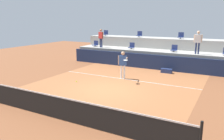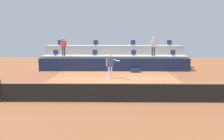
{
  "view_description": "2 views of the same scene",
  "coord_description": "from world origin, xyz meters",
  "px_view_note": "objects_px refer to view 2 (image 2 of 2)",
  "views": [
    {
      "loc": [
        5.73,
        -9.9,
        3.68
      ],
      "look_at": [
        0.38,
        -0.09,
        1.14
      ],
      "focal_mm": 36.08,
      "sensor_mm": 36.0,
      "label": 1
    },
    {
      "loc": [
        0.1,
        -15.06,
        3.06
      ],
      "look_at": [
        -0.1,
        -0.26,
        0.99
      ],
      "focal_mm": 39.7,
      "sensor_mm": 36.0,
      "label": 2
    }
  ],
  "objects_px": {
    "stadium_chair_lower_far_left": "(56,53)",
    "stadium_chair_lower_far_right": "(173,53)",
    "stadium_chair_lower_right": "(134,53)",
    "stadium_chair_upper_far_left": "(60,43)",
    "tennis_ball": "(95,79)",
    "equipment_bag": "(135,71)",
    "tennis_player": "(110,64)",
    "stadium_chair_upper_left": "(96,43)",
    "stadium_chair_upper_far_right": "(170,43)",
    "stadium_chair_upper_right": "(133,43)",
    "spectator_in_white": "(64,45)",
    "spectator_in_grey": "(153,45)",
    "stadium_chair_lower_left": "(95,53)"
  },
  "relations": [
    {
      "from": "spectator_in_white",
      "to": "stadium_chair_lower_far_left",
      "type": "bearing_deg",
      "value": 154.85
    },
    {
      "from": "equipment_bag",
      "to": "tennis_ball",
      "type": "bearing_deg",
      "value": -113.28
    },
    {
      "from": "stadium_chair_lower_far_left",
      "to": "spectator_in_grey",
      "type": "bearing_deg",
      "value": -2.51
    },
    {
      "from": "stadium_chair_lower_far_right",
      "to": "spectator_in_grey",
      "type": "distance_m",
      "value": 2.04
    },
    {
      "from": "stadium_chair_upper_right",
      "to": "stadium_chair_upper_far_right",
      "type": "xyz_separation_m",
      "value": [
        3.53,
        0.0,
        0.0
      ]
    },
    {
      "from": "tennis_ball",
      "to": "equipment_bag",
      "type": "bearing_deg",
      "value": 66.72
    },
    {
      "from": "stadium_chair_upper_left",
      "to": "tennis_player",
      "type": "height_order",
      "value": "stadium_chair_upper_left"
    },
    {
      "from": "stadium_chair_lower_far_left",
      "to": "equipment_bag",
      "type": "height_order",
      "value": "stadium_chair_lower_far_left"
    },
    {
      "from": "stadium_chair_upper_far_left",
      "to": "tennis_ball",
      "type": "distance_m",
      "value": 11.24
    },
    {
      "from": "spectator_in_grey",
      "to": "tennis_ball",
      "type": "relative_size",
      "value": 23.96
    },
    {
      "from": "stadium_chair_upper_far_left",
      "to": "tennis_ball",
      "type": "xyz_separation_m",
      "value": [
        4.27,
        -10.26,
        -1.7
      ]
    },
    {
      "from": "stadium_chair_lower_far_right",
      "to": "tennis_player",
      "type": "height_order",
      "value": "stadium_chair_lower_far_right"
    },
    {
      "from": "stadium_chair_upper_left",
      "to": "spectator_in_white",
      "type": "bearing_deg",
      "value": -140.83
    },
    {
      "from": "stadium_chair_upper_far_right",
      "to": "equipment_bag",
      "type": "relative_size",
      "value": 0.68
    },
    {
      "from": "stadium_chair_upper_right",
      "to": "spectator_in_grey",
      "type": "height_order",
      "value": "spectator_in_grey"
    },
    {
      "from": "spectator_in_white",
      "to": "tennis_ball",
      "type": "distance_m",
      "value": 8.93
    },
    {
      "from": "stadium_chair_upper_far_right",
      "to": "equipment_bag",
      "type": "bearing_deg",
      "value": -133.7
    },
    {
      "from": "tennis_player",
      "to": "stadium_chair_lower_right",
      "type": "bearing_deg",
      "value": 67.06
    },
    {
      "from": "stadium_chair_lower_far_left",
      "to": "stadium_chair_lower_far_right",
      "type": "height_order",
      "value": "same"
    },
    {
      "from": "stadium_chair_lower_left",
      "to": "stadium_chair_upper_far_left",
      "type": "xyz_separation_m",
      "value": [
        -3.55,
        1.8,
        0.85
      ]
    },
    {
      "from": "stadium_chair_upper_far_left",
      "to": "tennis_player",
      "type": "bearing_deg",
      "value": -52.31
    },
    {
      "from": "stadium_chair_upper_far_left",
      "to": "stadium_chair_upper_far_right",
      "type": "height_order",
      "value": "same"
    },
    {
      "from": "stadium_chair_upper_right",
      "to": "equipment_bag",
      "type": "height_order",
      "value": "stadium_chair_upper_right"
    },
    {
      "from": "stadium_chair_lower_left",
      "to": "stadium_chair_upper_right",
      "type": "relative_size",
      "value": 1.0
    },
    {
      "from": "stadium_chair_lower_left",
      "to": "spectator_in_white",
      "type": "relative_size",
      "value": 0.33
    },
    {
      "from": "spectator_in_grey",
      "to": "tennis_ball",
      "type": "distance_m",
      "value": 9.38
    },
    {
      "from": "stadium_chair_upper_far_left",
      "to": "stadium_chair_upper_far_right",
      "type": "xyz_separation_m",
      "value": [
        10.65,
        0.0,
        0.0
      ]
    },
    {
      "from": "stadium_chair_upper_right",
      "to": "spectator_in_white",
      "type": "relative_size",
      "value": 0.33
    },
    {
      "from": "equipment_bag",
      "to": "stadium_chair_upper_right",
      "type": "bearing_deg",
      "value": 89.35
    },
    {
      "from": "stadium_chair_upper_far_left",
      "to": "equipment_bag",
      "type": "distance_m",
      "value": 8.29
    },
    {
      "from": "stadium_chair_upper_left",
      "to": "equipment_bag",
      "type": "relative_size",
      "value": 0.68
    },
    {
      "from": "stadium_chair_lower_left",
      "to": "stadium_chair_upper_left",
      "type": "xyz_separation_m",
      "value": [
        -0.06,
        1.8,
        0.85
      ]
    },
    {
      "from": "stadium_chair_lower_far_right",
      "to": "tennis_ball",
      "type": "height_order",
      "value": "stadium_chair_lower_far_right"
    },
    {
      "from": "tennis_player",
      "to": "stadium_chair_upper_left",
      "type": "bearing_deg",
      "value": 103.41
    },
    {
      "from": "stadium_chair_upper_far_right",
      "to": "stadium_chair_lower_far_left",
      "type": "bearing_deg",
      "value": -170.41
    },
    {
      "from": "stadium_chair_lower_left",
      "to": "tennis_player",
      "type": "distance_m",
      "value": 4.99
    },
    {
      "from": "spectator_in_white",
      "to": "stadium_chair_lower_left",
      "type": "bearing_deg",
      "value": 7.97
    },
    {
      "from": "stadium_chair_upper_far_left",
      "to": "stadium_chair_upper_left",
      "type": "bearing_deg",
      "value": 0.0
    },
    {
      "from": "stadium_chair_upper_left",
      "to": "stadium_chair_upper_right",
      "type": "bearing_deg",
      "value": 0.0
    },
    {
      "from": "equipment_bag",
      "to": "stadium_chair_upper_far_right",
      "type": "bearing_deg",
      "value": 46.3
    },
    {
      "from": "stadium_chair_lower_far_right",
      "to": "stadium_chair_upper_left",
      "type": "bearing_deg",
      "value": 165.8
    },
    {
      "from": "tennis_player",
      "to": "equipment_bag",
      "type": "distance_m",
      "value": 3.57
    },
    {
      "from": "stadium_chair_lower_right",
      "to": "equipment_bag",
      "type": "height_order",
      "value": "stadium_chair_lower_right"
    },
    {
      "from": "spectator_in_white",
      "to": "equipment_bag",
      "type": "distance_m",
      "value": 6.77
    },
    {
      "from": "stadium_chair_upper_left",
      "to": "equipment_bag",
      "type": "xyz_separation_m",
      "value": [
        3.58,
        -3.74,
        -2.16
      ]
    },
    {
      "from": "stadium_chair_lower_far_left",
      "to": "stadium_chair_lower_far_right",
      "type": "distance_m",
      "value": 10.61
    },
    {
      "from": "stadium_chair_lower_left",
      "to": "tennis_ball",
      "type": "height_order",
      "value": "stadium_chair_lower_left"
    },
    {
      "from": "stadium_chair_upper_right",
      "to": "tennis_ball",
      "type": "relative_size",
      "value": 7.65
    },
    {
      "from": "equipment_bag",
      "to": "tennis_player",
      "type": "bearing_deg",
      "value": -125.76
    },
    {
      "from": "stadium_chair_lower_right",
      "to": "stadium_chair_upper_far_left",
      "type": "xyz_separation_m",
      "value": [
        -7.06,
        1.8,
        0.85
      ]
    }
  ]
}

